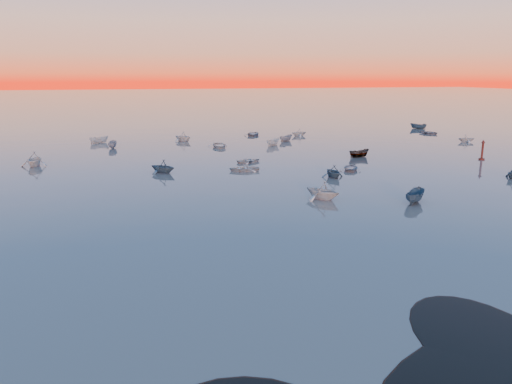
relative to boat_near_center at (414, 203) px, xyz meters
name	(u,v)px	position (x,y,z in m)	size (l,w,h in m)	color
ground	(165,127)	(-17.03, 76.00, 0.00)	(600.00, 600.00, 0.00)	#615951
moored_fleet	(193,160)	(-17.03, 29.00, 0.00)	(124.00, 58.00, 1.20)	silver
boat_near_center	(414,203)	(0.00, 0.00, 0.00)	(3.57, 1.51, 1.23)	#344F63
boat_near_right	(333,177)	(-2.64, 13.00, 0.00)	(3.27, 1.47, 1.15)	#344F63
channel_marker	(482,152)	(22.71, 19.15, 1.16)	(0.82, 0.82, 2.93)	#4A160F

